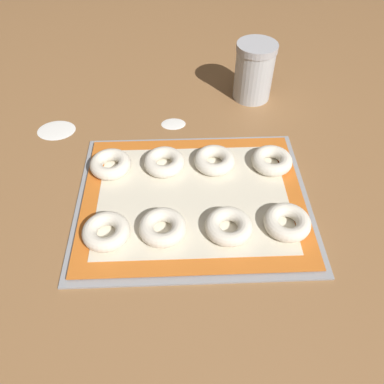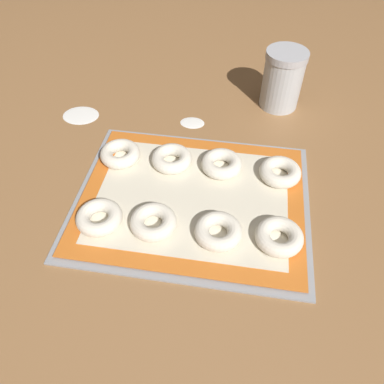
{
  "view_description": "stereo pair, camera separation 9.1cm",
  "coord_description": "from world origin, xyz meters",
  "px_view_note": "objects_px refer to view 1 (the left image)",
  "views": [
    {
      "loc": [
        0.0,
        -0.48,
        0.55
      ],
      "look_at": [
        0.02,
        -0.01,
        0.02
      ],
      "focal_mm": 35.0,
      "sensor_mm": 36.0,
      "label": 1
    },
    {
      "loc": [
        0.09,
        -0.48,
        0.55
      ],
      "look_at": [
        0.02,
        -0.01,
        0.02
      ],
      "focal_mm": 35.0,
      "sensor_mm": 36.0,
      "label": 2
    }
  ],
  "objects_px": {
    "bagel_front_far_left": "(105,231)",
    "bagel_back_mid_right": "(213,160)",
    "bagel_front_far_right": "(286,222)",
    "bagel_front_mid_right": "(227,226)",
    "bagel_back_far_left": "(109,164)",
    "baking_tray": "(192,199)",
    "bagel_back_mid_left": "(163,162)",
    "flour_canister": "(253,71)",
    "bagel_back_far_right": "(271,161)",
    "bagel_front_mid_left": "(161,227)"
  },
  "relations": [
    {
      "from": "bagel_front_mid_right",
      "to": "bagel_back_far_right",
      "type": "bearing_deg",
      "value": 57.06
    },
    {
      "from": "bagel_front_far_left",
      "to": "bagel_front_far_right",
      "type": "bearing_deg",
      "value": 1.43
    },
    {
      "from": "bagel_front_mid_left",
      "to": "bagel_back_far_right",
      "type": "distance_m",
      "value": 0.27
    },
    {
      "from": "bagel_back_far_left",
      "to": "bagel_back_mid_left",
      "type": "distance_m",
      "value": 0.11
    },
    {
      "from": "bagel_front_far_left",
      "to": "bagel_front_mid_right",
      "type": "xyz_separation_m",
      "value": [
        0.21,
        0.0,
        0.0
      ]
    },
    {
      "from": "bagel_back_mid_left",
      "to": "bagel_back_far_right",
      "type": "bearing_deg",
      "value": -1.1
    },
    {
      "from": "bagel_front_far_left",
      "to": "bagel_back_mid_right",
      "type": "distance_m",
      "value": 0.26
    },
    {
      "from": "bagel_back_mid_left",
      "to": "bagel_back_mid_right",
      "type": "bearing_deg",
      "value": 0.59
    },
    {
      "from": "bagel_front_far_right",
      "to": "bagel_back_far_right",
      "type": "height_order",
      "value": "same"
    },
    {
      "from": "baking_tray",
      "to": "bagel_back_far_left",
      "type": "bearing_deg",
      "value": 153.49
    },
    {
      "from": "baking_tray",
      "to": "flour_canister",
      "type": "bearing_deg",
      "value": 64.96
    },
    {
      "from": "bagel_back_mid_left",
      "to": "bagel_front_mid_left",
      "type": "bearing_deg",
      "value": -90.3
    },
    {
      "from": "bagel_front_far_left",
      "to": "flour_canister",
      "type": "xyz_separation_m",
      "value": [
        0.31,
        0.43,
        0.05
      ]
    },
    {
      "from": "bagel_front_far_left",
      "to": "bagel_front_mid_right",
      "type": "height_order",
      "value": "same"
    },
    {
      "from": "bagel_back_far_left",
      "to": "flour_canister",
      "type": "distance_m",
      "value": 0.42
    },
    {
      "from": "bagel_front_mid_left",
      "to": "bagel_back_far_left",
      "type": "height_order",
      "value": "same"
    },
    {
      "from": "bagel_front_far_right",
      "to": "bagel_front_mid_left",
      "type": "bearing_deg",
      "value": -179.3
    },
    {
      "from": "baking_tray",
      "to": "bagel_front_mid_left",
      "type": "distance_m",
      "value": 0.1
    },
    {
      "from": "bagel_back_mid_left",
      "to": "flour_canister",
      "type": "height_order",
      "value": "flour_canister"
    },
    {
      "from": "baking_tray",
      "to": "flour_canister",
      "type": "xyz_separation_m",
      "value": [
        0.16,
        0.34,
        0.07
      ]
    },
    {
      "from": "bagel_front_far_left",
      "to": "bagel_front_far_right",
      "type": "relative_size",
      "value": 1.0
    },
    {
      "from": "bagel_front_far_right",
      "to": "bagel_back_far_left",
      "type": "distance_m",
      "value": 0.36
    },
    {
      "from": "baking_tray",
      "to": "bagel_front_far_left",
      "type": "distance_m",
      "value": 0.18
    },
    {
      "from": "bagel_front_far_right",
      "to": "bagel_front_mid_right",
      "type": "bearing_deg",
      "value": -177.32
    },
    {
      "from": "bagel_front_mid_left",
      "to": "bagel_back_far_left",
      "type": "distance_m",
      "value": 0.19
    },
    {
      "from": "baking_tray",
      "to": "bagel_back_mid_left",
      "type": "xyz_separation_m",
      "value": [
        -0.06,
        0.08,
        0.02
      ]
    },
    {
      "from": "bagel_front_far_left",
      "to": "bagel_back_far_left",
      "type": "height_order",
      "value": "same"
    },
    {
      "from": "bagel_front_mid_left",
      "to": "bagel_front_mid_right",
      "type": "height_order",
      "value": "same"
    },
    {
      "from": "bagel_front_far_left",
      "to": "bagel_back_far_left",
      "type": "xyz_separation_m",
      "value": [
        -0.01,
        0.17,
        0.0
      ]
    },
    {
      "from": "baking_tray",
      "to": "bagel_front_far_right",
      "type": "xyz_separation_m",
      "value": [
        0.16,
        -0.08,
        0.02
      ]
    },
    {
      "from": "bagel_back_mid_left",
      "to": "bagel_back_mid_right",
      "type": "height_order",
      "value": "same"
    },
    {
      "from": "bagel_back_mid_left",
      "to": "bagel_back_far_right",
      "type": "distance_m",
      "value": 0.22
    },
    {
      "from": "bagel_back_mid_right",
      "to": "bagel_back_far_right",
      "type": "height_order",
      "value": "same"
    },
    {
      "from": "bagel_front_far_right",
      "to": "bagel_back_far_right",
      "type": "bearing_deg",
      "value": 89.49
    },
    {
      "from": "bagel_front_far_right",
      "to": "bagel_back_far_right",
      "type": "xyz_separation_m",
      "value": [
        0.0,
        0.16,
        0.0
      ]
    },
    {
      "from": "flour_canister",
      "to": "bagel_front_far_left",
      "type": "bearing_deg",
      "value": -126.13
    },
    {
      "from": "flour_canister",
      "to": "bagel_back_mid_left",
      "type": "bearing_deg",
      "value": -129.71
    },
    {
      "from": "bagel_back_mid_right",
      "to": "flour_canister",
      "type": "distance_m",
      "value": 0.29
    },
    {
      "from": "bagel_front_mid_left",
      "to": "bagel_front_mid_right",
      "type": "relative_size",
      "value": 1.0
    },
    {
      "from": "bagel_front_far_left",
      "to": "bagel_back_mid_right",
      "type": "height_order",
      "value": "same"
    },
    {
      "from": "bagel_front_far_left",
      "to": "bagel_front_mid_left",
      "type": "xyz_separation_m",
      "value": [
        0.1,
        0.01,
        0.0
      ]
    },
    {
      "from": "flour_canister",
      "to": "bagel_front_far_right",
      "type": "bearing_deg",
      "value": -89.85
    },
    {
      "from": "bagel_front_mid_right",
      "to": "bagel_back_far_left",
      "type": "xyz_separation_m",
      "value": [
        -0.22,
        0.16,
        0.0
      ]
    },
    {
      "from": "bagel_back_far_right",
      "to": "bagel_front_far_left",
      "type": "bearing_deg",
      "value": -152.43
    },
    {
      "from": "baking_tray",
      "to": "bagel_front_mid_left",
      "type": "xyz_separation_m",
      "value": [
        -0.06,
        -0.08,
        0.02
      ]
    },
    {
      "from": "bagel_front_far_right",
      "to": "flour_canister",
      "type": "xyz_separation_m",
      "value": [
        -0.0,
        0.42,
        0.05
      ]
    },
    {
      "from": "bagel_back_mid_right",
      "to": "bagel_back_far_right",
      "type": "xyz_separation_m",
      "value": [
        0.12,
        -0.01,
        0.0
      ]
    },
    {
      "from": "bagel_front_far_left",
      "to": "bagel_front_far_right",
      "type": "height_order",
      "value": "same"
    },
    {
      "from": "bagel_front_mid_right",
      "to": "bagel_front_far_right",
      "type": "distance_m",
      "value": 0.1
    },
    {
      "from": "bagel_back_mid_right",
      "to": "bagel_front_far_left",
      "type": "bearing_deg",
      "value": -139.5
    }
  ]
}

